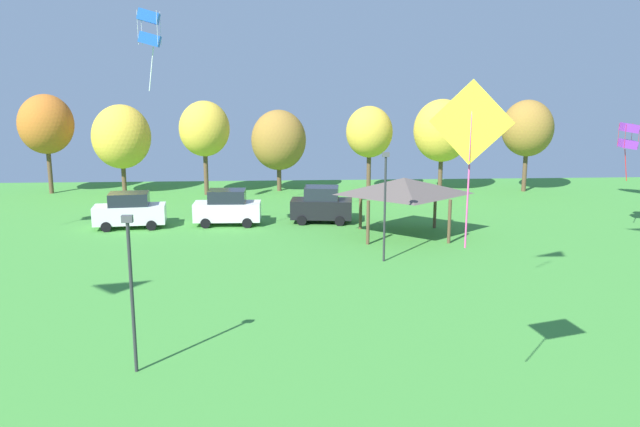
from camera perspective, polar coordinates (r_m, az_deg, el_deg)
name	(u,v)px	position (r m, az deg, el deg)	size (l,w,h in m)	color
kite_flying_0	(629,136)	(45.18, 24.54, 5.95)	(1.05, 0.99, 3.56)	purple
kite_flying_1	(149,28)	(37.14, -14.19, 14.90)	(1.22, 1.12, 4.18)	blue
kite_flying_10	(471,128)	(18.13, 12.59, 7.04)	(2.02, 0.95, 4.44)	yellow
parked_car_leftmost	(130,211)	(44.91, -15.74, 0.24)	(4.62, 2.32, 2.30)	silver
parked_car_second_from_left	(227,208)	(44.46, -7.81, 0.49)	(4.33, 2.03, 2.33)	silver
parked_car_third_from_left	(321,205)	(44.75, 0.13, 0.73)	(4.19, 2.39, 2.41)	black
park_pavilion	(404,186)	(41.18, 7.08, 2.29)	(6.19, 4.96, 3.60)	brown
light_post_0	(131,284)	(23.38, -15.61, -5.75)	(0.36, 0.20, 5.46)	#2D2D33
light_post_1	(385,200)	(35.54, 5.49, 1.12)	(0.36, 0.20, 5.84)	#2D2D33
treeline_tree_0	(46,124)	(58.78, -22.08, 6.97)	(4.33, 4.33, 8.01)	brown
treeline_tree_1	(121,137)	(57.02, -16.38, 6.21)	(4.68, 4.68, 7.18)	brown
treeline_tree_2	(204,129)	(54.79, -9.71, 7.03)	(4.00, 4.00, 7.51)	brown
treeline_tree_3	(279,140)	(55.95, -3.50, 6.19)	(4.49, 4.49, 6.70)	brown
treeline_tree_4	(369,132)	(56.07, 4.17, 6.85)	(3.83, 3.83, 6.99)	brown
treeline_tree_5	(442,131)	(56.54, 10.23, 6.88)	(4.64, 4.64, 7.56)	brown
treeline_tree_6	(527,128)	(58.04, 17.07, 6.86)	(4.18, 4.18, 7.52)	brown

